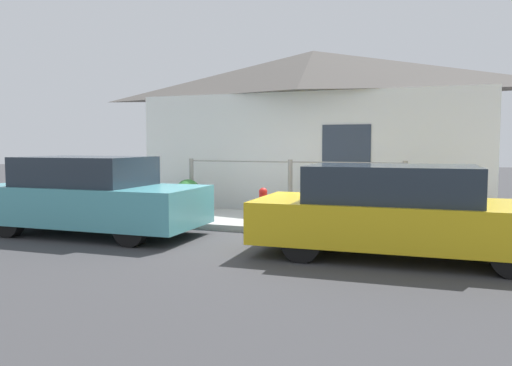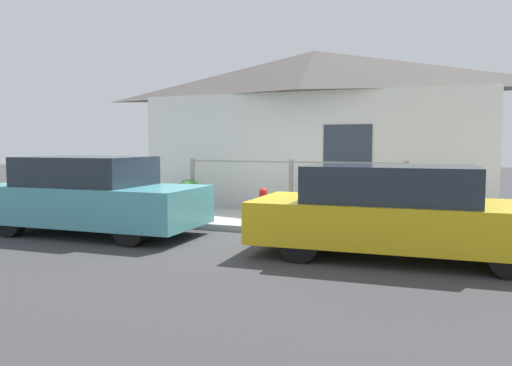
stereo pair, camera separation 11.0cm
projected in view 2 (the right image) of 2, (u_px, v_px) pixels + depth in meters
ground_plane at (260, 234)px, 9.08m from camera, size 60.00×60.00×0.00m
sidewalk at (278, 222)px, 10.06m from camera, size 24.00×2.11×0.12m
house at (314, 82)px, 12.45m from camera, size 8.80×2.23×3.97m
fence at (291, 184)px, 10.85m from camera, size 4.90×0.10×1.17m
car_left at (92, 196)px, 9.02m from camera, size 4.01×1.75×1.40m
car_right at (399, 212)px, 7.14m from camera, size 4.30×1.85×1.33m
fire_hydrant at (263, 205)px, 9.43m from camera, size 0.36×0.16×0.69m
potted_plant_near_hydrant at (285, 204)px, 10.21m from camera, size 0.40×0.40×0.51m
potted_plant_by_fence at (189, 193)px, 11.56m from camera, size 0.59×0.59×0.70m
potted_plant_corner at (422, 206)px, 9.35m from camera, size 0.46×0.46×0.61m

